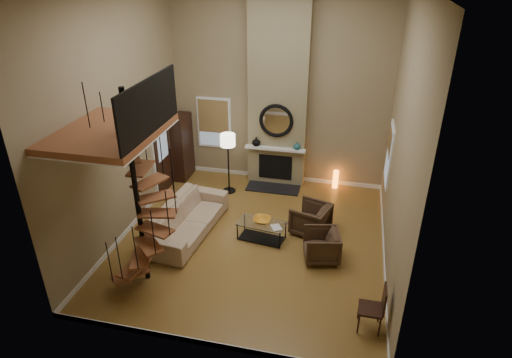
% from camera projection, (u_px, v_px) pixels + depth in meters
% --- Properties ---
extents(ground, '(6.00, 6.50, 0.01)m').
position_uv_depth(ground, '(252.00, 240.00, 10.38)').
color(ground, '#A37834').
rests_on(ground, ground).
extents(back_wall, '(6.00, 0.02, 5.50)m').
position_uv_depth(back_wall, '(280.00, 88.00, 11.94)').
color(back_wall, '#968460').
rests_on(back_wall, ground).
extents(front_wall, '(6.00, 0.02, 5.50)m').
position_uv_depth(front_wall, '(199.00, 209.00, 6.30)').
color(front_wall, '#968460').
rests_on(front_wall, ground).
extents(left_wall, '(0.02, 6.50, 5.50)m').
position_uv_depth(left_wall, '(119.00, 119.00, 9.72)').
color(left_wall, '#968460').
rests_on(left_wall, ground).
extents(right_wall, '(0.02, 6.50, 5.50)m').
position_uv_depth(right_wall, '(403.00, 142.00, 8.52)').
color(right_wall, '#968460').
rests_on(right_wall, ground).
extents(baseboard_back, '(6.00, 0.02, 0.12)m').
position_uv_depth(baseboard_back, '(277.00, 176.00, 13.16)').
color(baseboard_back, white).
rests_on(baseboard_back, ground).
extents(baseboard_front, '(6.00, 0.02, 0.12)m').
position_uv_depth(baseboard_front, '(208.00, 344.00, 7.54)').
color(baseboard_front, white).
rests_on(baseboard_front, ground).
extents(baseboard_left, '(0.02, 6.50, 0.12)m').
position_uv_depth(baseboard_left, '(135.00, 222.00, 10.94)').
color(baseboard_left, white).
rests_on(baseboard_left, ground).
extents(baseboard_right, '(0.02, 6.50, 0.12)m').
position_uv_depth(baseboard_right, '(384.00, 255.00, 9.75)').
color(baseboard_right, white).
rests_on(baseboard_right, ground).
extents(chimney_breast, '(1.60, 0.38, 5.50)m').
position_uv_depth(chimney_breast, '(278.00, 90.00, 11.77)').
color(chimney_breast, '#877C57').
rests_on(chimney_breast, ground).
extents(hearth, '(1.50, 0.60, 0.04)m').
position_uv_depth(hearth, '(273.00, 188.00, 12.60)').
color(hearth, black).
rests_on(hearth, ground).
extents(firebox, '(0.95, 0.02, 0.72)m').
position_uv_depth(firebox, '(275.00, 167.00, 12.60)').
color(firebox, black).
rests_on(firebox, chimney_breast).
extents(mantel, '(1.70, 0.18, 0.06)m').
position_uv_depth(mantel, '(275.00, 149.00, 12.26)').
color(mantel, white).
rests_on(mantel, chimney_breast).
extents(mirror_frame, '(0.94, 0.10, 0.94)m').
position_uv_depth(mirror_frame, '(276.00, 121.00, 11.95)').
color(mirror_frame, black).
rests_on(mirror_frame, chimney_breast).
extents(mirror_disc, '(0.80, 0.01, 0.80)m').
position_uv_depth(mirror_disc, '(276.00, 121.00, 11.96)').
color(mirror_disc, white).
rests_on(mirror_disc, chimney_breast).
extents(vase_left, '(0.24, 0.24, 0.25)m').
position_uv_depth(vase_left, '(256.00, 141.00, 12.33)').
color(vase_left, black).
rests_on(vase_left, mantel).
extents(vase_right, '(0.20, 0.20, 0.21)m').
position_uv_depth(vase_right, '(297.00, 146.00, 12.11)').
color(vase_right, '#195359').
rests_on(vase_right, mantel).
extents(window_back, '(1.02, 0.06, 1.52)m').
position_uv_depth(window_back, '(214.00, 122.00, 12.81)').
color(window_back, white).
rests_on(window_back, back_wall).
extents(window_right, '(0.06, 1.02, 1.52)m').
position_uv_depth(window_right, '(389.00, 154.00, 10.77)').
color(window_right, white).
rests_on(window_right, right_wall).
extents(entry_door, '(0.10, 1.05, 2.16)m').
position_uv_depth(entry_door, '(162.00, 156.00, 12.04)').
color(entry_door, white).
rests_on(entry_door, ground).
extents(loft, '(1.70, 2.20, 1.09)m').
position_uv_depth(loft, '(115.00, 130.00, 7.74)').
color(loft, '#965431').
rests_on(loft, left_wall).
extents(spiral_stair, '(1.47, 1.47, 4.06)m').
position_uv_depth(spiral_stair, '(139.00, 203.00, 8.36)').
color(spiral_stair, black).
rests_on(spiral_stair, ground).
extents(hutch, '(0.40, 0.85, 1.90)m').
position_uv_depth(hutch, '(182.00, 147.00, 12.89)').
color(hutch, black).
rests_on(hutch, ground).
extents(sofa, '(1.29, 2.74, 0.77)m').
position_uv_depth(sofa, '(187.00, 218.00, 10.48)').
color(sofa, tan).
rests_on(sofa, ground).
extents(armchair_near, '(1.03, 1.02, 0.75)m').
position_uv_depth(armchair_near, '(314.00, 220.00, 10.48)').
color(armchair_near, '#432E1F').
rests_on(armchair_near, ground).
extents(armchair_far, '(0.90, 0.88, 0.69)m').
position_uv_depth(armchair_far, '(325.00, 246.00, 9.56)').
color(armchair_far, '#432E1F').
rests_on(armchair_far, ground).
extents(coffee_table, '(1.18, 0.71, 0.43)m').
position_uv_depth(coffee_table, '(262.00, 229.00, 10.26)').
color(coffee_table, silver).
rests_on(coffee_table, ground).
extents(bowl, '(0.41, 0.41, 0.10)m').
position_uv_depth(bowl, '(262.00, 220.00, 10.21)').
color(bowl, gold).
rests_on(bowl, coffee_table).
extents(book, '(0.32, 0.34, 0.03)m').
position_uv_depth(book, '(275.00, 228.00, 9.98)').
color(book, gray).
rests_on(book, coffee_table).
extents(floor_lamp, '(0.41, 0.41, 1.71)m').
position_uv_depth(floor_lamp, '(228.00, 145.00, 11.84)').
color(floor_lamp, black).
rests_on(floor_lamp, ground).
extents(accent_lamp, '(0.15, 0.15, 0.55)m').
position_uv_depth(accent_lamp, '(336.00, 180.00, 12.57)').
color(accent_lamp, orange).
rests_on(accent_lamp, ground).
extents(side_chair, '(0.43, 0.41, 0.92)m').
position_uv_depth(side_chair, '(376.00, 306.00, 7.69)').
color(side_chair, black).
rests_on(side_chair, ground).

